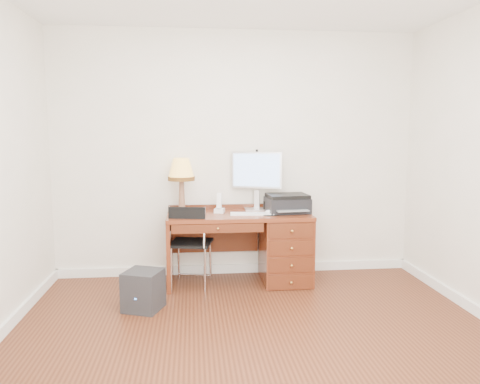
{
  "coord_description": "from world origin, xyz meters",
  "views": [
    {
      "loc": [
        -0.48,
        -3.43,
        1.62
      ],
      "look_at": [
        -0.01,
        1.2,
        1.0
      ],
      "focal_mm": 35.0,
      "sensor_mm": 36.0,
      "label": 1
    }
  ],
  "objects": [
    {
      "name": "monitor",
      "position": [
        0.21,
        1.62,
        1.15
      ],
      "size": [
        0.54,
        0.26,
        0.64
      ],
      "rotation": [
        0.0,
        0.0,
        -0.3
      ],
      "color": "silver",
      "rests_on": "desk"
    },
    {
      "name": "printer",
      "position": [
        0.52,
        1.42,
        0.85
      ],
      "size": [
        0.47,
        0.38,
        0.19
      ],
      "rotation": [
        0.0,
        0.0,
        0.09
      ],
      "color": "black",
      "rests_on": "desk"
    },
    {
      "name": "ground",
      "position": [
        0.0,
        0.0,
        0.0
      ],
      "size": [
        4.0,
        4.0,
        0.0
      ],
      "primitive_type": "plane",
      "color": "#3F1C0E",
      "rests_on": "ground"
    },
    {
      "name": "room_shell",
      "position": [
        0.0,
        0.63,
        0.05
      ],
      "size": [
        4.0,
        4.0,
        4.0
      ],
      "color": "white",
      "rests_on": "ground"
    },
    {
      "name": "keyboard",
      "position": [
        0.13,
        1.32,
        0.76
      ],
      "size": [
        0.46,
        0.17,
        0.02
      ],
      "primitive_type": "cube",
      "rotation": [
        0.0,
        0.0,
        -0.09
      ],
      "color": "white",
      "rests_on": "desk"
    },
    {
      "name": "equipment_box",
      "position": [
        -0.94,
        0.72,
        0.18
      ],
      "size": [
        0.4,
        0.4,
        0.36
      ],
      "primitive_type": "cube",
      "rotation": [
        0.0,
        0.0,
        -0.36
      ],
      "color": "black",
      "rests_on": "ground"
    },
    {
      "name": "desk",
      "position": [
        0.32,
        1.4,
        0.41
      ],
      "size": [
        1.5,
        0.67,
        0.75
      ],
      "color": "maroon",
      "rests_on": "ground"
    },
    {
      "name": "pen_cup",
      "position": [
        0.32,
        1.54,
        0.8
      ],
      "size": [
        0.09,
        0.09,
        0.11
      ],
      "primitive_type": "cylinder",
      "color": "black",
      "rests_on": "desk"
    },
    {
      "name": "leg_lamp",
      "position": [
        -0.6,
        1.53,
        1.17
      ],
      "size": [
        0.28,
        0.28,
        0.58
      ],
      "color": "black",
      "rests_on": "desk"
    },
    {
      "name": "mouse_pad",
      "position": [
        0.32,
        1.32,
        0.76
      ],
      "size": [
        0.23,
        0.23,
        0.05
      ],
      "color": "black",
      "rests_on": "desk"
    },
    {
      "name": "phone",
      "position": [
        -0.2,
        1.47,
        0.81
      ],
      "size": [
        0.12,
        0.12,
        0.21
      ],
      "rotation": [
        0.0,
        0.0,
        -0.28
      ],
      "color": "white",
      "rests_on": "desk"
    },
    {
      "name": "chair",
      "position": [
        -0.51,
        1.28,
        0.53
      ],
      "size": [
        0.48,
        0.48,
        0.87
      ],
      "rotation": [
        0.0,
        0.0,
        -0.19
      ],
      "color": "black",
      "rests_on": "ground"
    }
  ]
}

